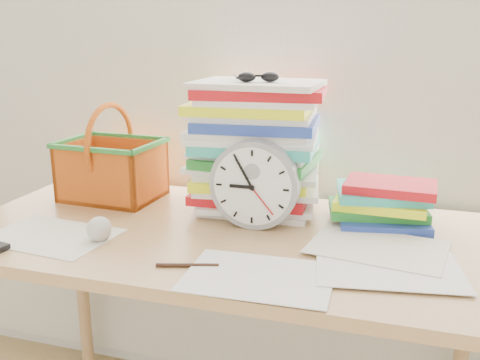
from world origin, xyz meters
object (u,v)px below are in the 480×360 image
(clock, at_px, (255,184))
(book_stack, at_px, (385,202))
(desk, at_px, (223,257))
(paper_stack, at_px, (256,146))
(basket, at_px, (111,152))

(clock, bearing_deg, book_stack, 21.62)
(desk, relative_size, clock, 5.97)
(paper_stack, xyz_separation_m, clock, (0.04, -0.15, -0.07))
(desk, distance_m, basket, 0.50)
(clock, xyz_separation_m, basket, (-0.49, 0.12, 0.03))
(clock, relative_size, book_stack, 0.85)
(desk, xyz_separation_m, paper_stack, (0.03, 0.21, 0.26))
(book_stack, bearing_deg, desk, -155.52)
(desk, xyz_separation_m, clock, (0.07, 0.05, 0.19))
(paper_stack, distance_m, clock, 0.17)
(book_stack, distance_m, basket, 0.82)
(basket, bearing_deg, desk, -19.38)
(paper_stack, bearing_deg, book_stack, -3.89)
(book_stack, relative_size, basket, 0.96)
(clock, bearing_deg, paper_stack, 104.17)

